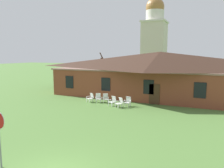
{
  "coord_description": "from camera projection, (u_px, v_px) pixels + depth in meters",
  "views": [
    {
      "loc": [
        5.71,
        -6.41,
        5.09
      ],
      "look_at": [
        -1.37,
        9.14,
        2.76
      ],
      "focal_mm": 34.75,
      "sensor_mm": 36.0,
      "label": 1
    }
  ],
  "objects": [
    {
      "name": "lawn_chair_middle",
      "position": [
        113.0,
        101.0,
        21.66
      ],
      "size": [
        0.77,
        0.82,
        0.96
      ],
      "color": "white",
      "rests_on": "ground"
    },
    {
      "name": "lawn_chair_by_porch",
      "position": [
        90.0,
        97.0,
        23.35
      ],
      "size": [
        0.8,
        0.84,
        0.96
      ],
      "color": "white",
      "rests_on": "ground"
    },
    {
      "name": "dome_tower",
      "position": [
        154.0,
        40.0,
        46.97
      ],
      "size": [
        5.18,
        5.18,
        17.93
      ],
      "color": "beige",
      "rests_on": "ground"
    },
    {
      "name": "lawn_chair_far_side",
      "position": [
        128.0,
        101.0,
        21.4
      ],
      "size": [
        0.66,
        0.69,
        0.96
      ],
      "color": "white",
      "rests_on": "ground"
    },
    {
      "name": "brick_building",
      "position": [
        159.0,
        73.0,
        26.75
      ],
      "size": [
        25.65,
        10.4,
        5.43
      ],
      "color": "brown",
      "rests_on": "ground"
    },
    {
      "name": "lawn_chair_left_end",
      "position": [
        106.0,
        98.0,
        23.11
      ],
      "size": [
        0.82,
        0.85,
        0.96
      ],
      "color": "silver",
      "rests_on": "ground"
    },
    {
      "name": "lawn_chair_right_end",
      "position": [
        120.0,
        102.0,
        20.97
      ],
      "size": [
        0.83,
        0.86,
        0.96
      ],
      "color": "silver",
      "rests_on": "ground"
    },
    {
      "name": "lawn_chair_near_door",
      "position": [
        98.0,
        98.0,
        23.23
      ],
      "size": [
        0.84,
        0.87,
        0.96
      ],
      "color": "white",
      "rests_on": "ground"
    },
    {
      "name": "bare_tree_beside_building",
      "position": [
        102.0,
        72.0,
        32.61
      ],
      "size": [
        1.34,
        1.34,
        5.4
      ],
      "color": "brown",
      "rests_on": "ground"
    }
  ]
}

